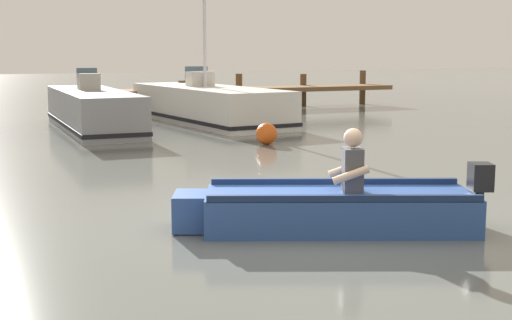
{
  "coord_description": "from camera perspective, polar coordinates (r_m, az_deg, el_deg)",
  "views": [
    {
      "loc": [
        -3.94,
        -7.69,
        2.07
      ],
      "look_at": [
        0.16,
        1.33,
        0.55
      ],
      "focal_mm": 49.92,
      "sensor_mm": 36.0,
      "label": 1
    }
  ],
  "objects": [
    {
      "name": "wooden_dock",
      "position": [
        25.36,
        -0.75,
        5.63
      ],
      "size": [
        11.38,
        1.64,
        1.31
      ],
      "color": "brown",
      "rests_on": "ground"
    },
    {
      "name": "moored_boat_white",
      "position": [
        20.86,
        -3.89,
        4.41
      ],
      "size": [
        2.75,
        6.98,
        5.0
      ],
      "color": "white",
      "rests_on": "ground"
    },
    {
      "name": "moored_boat_grey",
      "position": [
        19.37,
        -12.95,
        3.85
      ],
      "size": [
        1.83,
        6.41,
        1.61
      ],
      "color": "gray",
      "rests_on": "ground"
    },
    {
      "name": "ground_plane",
      "position": [
        8.88,
        2.62,
        -4.76
      ],
      "size": [
        120.0,
        120.0,
        0.0
      ],
      "primitive_type": "plane",
      "color": "slate"
    },
    {
      "name": "mooring_buoy",
      "position": [
        15.87,
        0.85,
        2.12
      ],
      "size": [
        0.48,
        0.48,
        0.48
      ],
      "primitive_type": "sphere",
      "color": "#E55919",
      "rests_on": "ground"
    },
    {
      "name": "rowboat_with_person",
      "position": [
        8.4,
        6.19,
        -3.85
      ],
      "size": [
        3.56,
        2.26,
        1.19
      ],
      "color": "#2D519E",
      "rests_on": "ground"
    }
  ]
}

